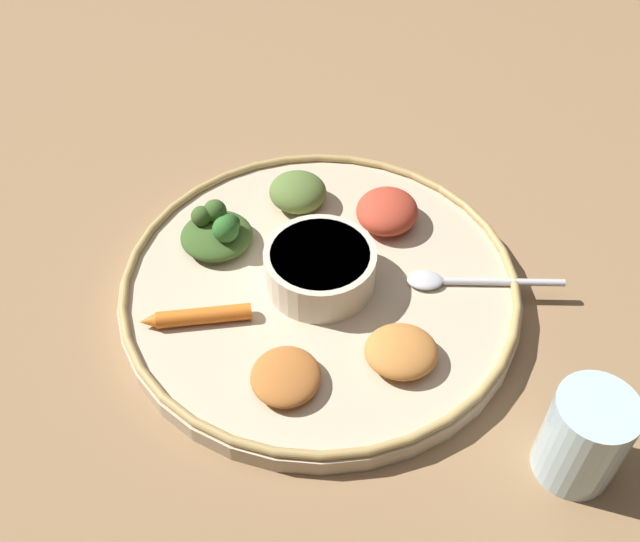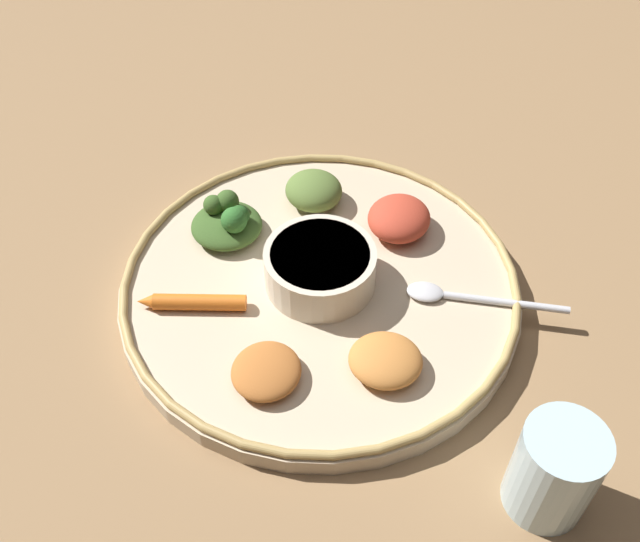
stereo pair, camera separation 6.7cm
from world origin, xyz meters
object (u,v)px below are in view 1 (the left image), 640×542
Objects in this scene: greens_pile at (217,231)px; drinking_glass at (582,441)px; spoon at (459,281)px; center_bowl at (320,266)px; carrot_near_spoon at (197,316)px.

drinking_glass is (0.03, 0.38, 0.00)m from greens_pile.
spoon is 1.53× the size of drinking_glass.
carrot_near_spoon is (0.10, -0.06, -0.01)m from center_bowl.
spoon is 0.19m from drinking_glass.
spoon is 0.24m from greens_pile.
greens_pile is (0.01, -0.11, -0.01)m from center_bowl.
carrot_near_spoon is 0.97× the size of drinking_glass.
spoon is at bearing 134.06° from carrot_near_spoon.
center_bowl is at bearing -98.74° from drinking_glass.
greens_pile reaches higher than carrot_near_spoon.
center_bowl is 1.05× the size of greens_pile.
drinking_glass is at bearing 54.43° from spoon.
drinking_glass is (0.11, 0.15, 0.01)m from spoon.
drinking_glass is at bearing 81.26° from center_bowl.
carrot_near_spoon is 0.33m from drinking_glass.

